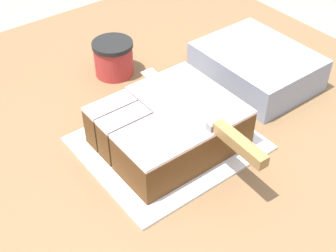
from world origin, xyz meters
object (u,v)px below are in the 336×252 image
object	(u,v)px
knife	(222,130)
storage_box	(256,66)
cake_board	(168,143)
cake	(170,126)
coffee_cup	(113,58)

from	to	relation	value
knife	storage_box	xyz separation A→B (m)	(-0.17, 0.28, -0.06)
storage_box	cake_board	bearing A→B (deg)	-79.93
cake	coffee_cup	bearing A→B (deg)	169.78
cake_board	cake	world-z (taller)	cake
cake	coffee_cup	size ratio (longest dim) A/B	2.67
cake	storage_box	xyz separation A→B (m)	(-0.06, 0.30, -0.01)
cake_board	knife	distance (m)	0.16
storage_box	cake	bearing A→B (deg)	-79.48
cake_board	knife	size ratio (longest dim) A/B	0.94
cake	coffee_cup	xyz separation A→B (m)	(-0.29, 0.05, -0.01)
cake_board	coffee_cup	bearing A→B (deg)	169.25
coffee_cup	storage_box	bearing A→B (deg)	47.39
cake	knife	world-z (taller)	knife
storage_box	coffee_cup	bearing A→B (deg)	-132.61
knife	coffee_cup	world-z (taller)	knife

